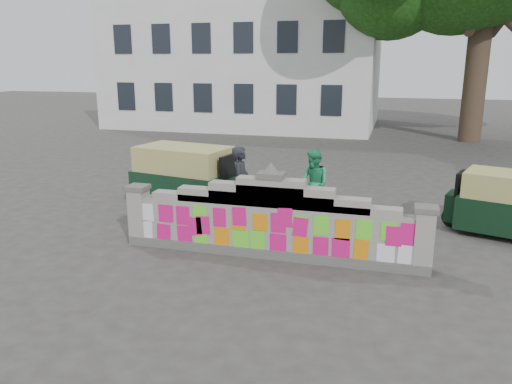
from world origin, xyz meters
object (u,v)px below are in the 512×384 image
Objects in this scene: cyclist_bike at (241,209)px; rickshaw_left at (187,177)px; rickshaw_right at (510,204)px; cyclist_rider at (241,194)px; pedestrian at (314,184)px.

cyclist_bike is 2.40m from rickshaw_left.
rickshaw_left is at bearing 17.24° from rickshaw_right.
cyclist_rider is (0.00, 0.00, 0.37)m from cyclist_bike.
cyclist_rider is at bearing 29.31° from rickshaw_right.
pedestrian reaches higher than rickshaw_left.
cyclist_rider reaches higher than pedestrian.
cyclist_rider is 0.64× the size of rickshaw_right.
cyclist_rider is 0.56× the size of rickshaw_left.
cyclist_rider is 1.01× the size of pedestrian.
cyclist_bike is at bearing -22.72° from rickshaw_left.
cyclist_bike is 2.16m from pedestrian.
rickshaw_right reaches higher than cyclist_bike.
rickshaw_left is (-3.47, -0.20, 0.01)m from pedestrian.
rickshaw_right is at bearing -82.61° from cyclist_bike.
pedestrian is 4.62m from rickshaw_right.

